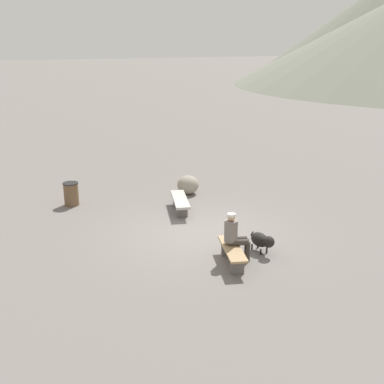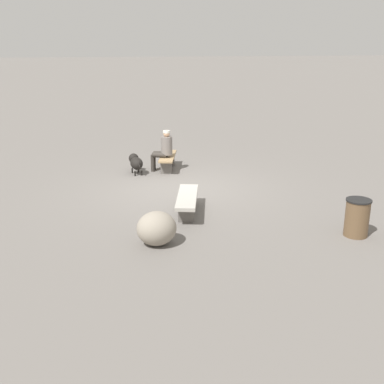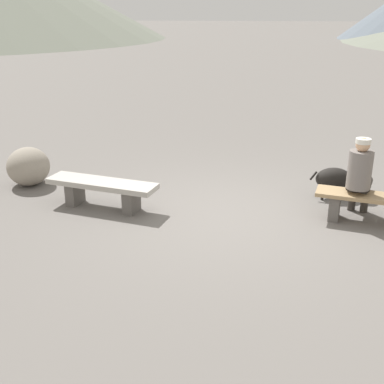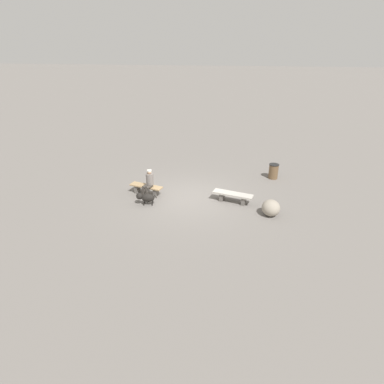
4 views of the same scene
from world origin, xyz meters
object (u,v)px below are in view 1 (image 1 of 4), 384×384
seated_person (235,234)px  bench_right (232,253)px  bench_left (180,202)px  trash_bin (71,194)px  boulder (188,185)px  dog (262,240)px

seated_person → bench_right: bearing=-19.6°
bench_left → trash_bin: 3.56m
trash_bin → boulder: size_ratio=0.99×
bench_right → bench_left: bearing=-168.2°
bench_left → dog: bearing=27.0°
dog → boulder: boulder is taller
bench_right → seated_person: size_ratio=1.29×
bench_left → boulder: 1.76m
bench_right → seated_person: (-0.18, 0.13, 0.40)m
bench_left → bench_right: bench_left is taller
bench_right → trash_bin: bearing=-139.4°
bench_left → trash_bin: size_ratio=2.33×
seated_person → dog: size_ratio=1.40×
bench_left → boulder: bearing=164.3°
dog → boulder: 5.11m
dog → trash_bin: (-5.40, -3.93, 0.04)m
bench_left → bench_right: bearing=11.8°
bench_left → trash_bin: (-1.83, -3.05, 0.07)m
seated_person → dog: 0.91m
bench_left → dog: (3.57, 0.88, 0.03)m
trash_bin → boulder: (0.29, 3.90, -0.05)m
trash_bin → boulder: bearing=85.8°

